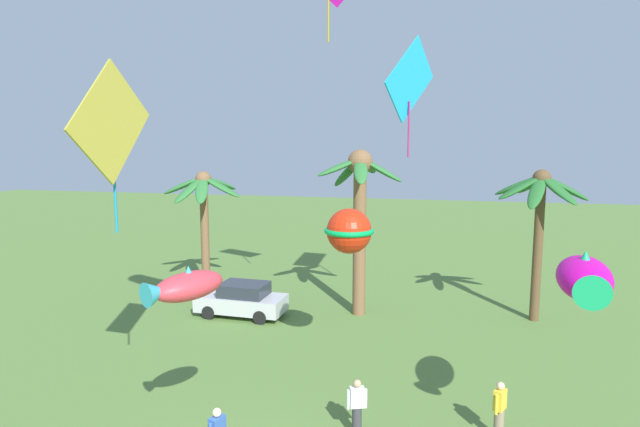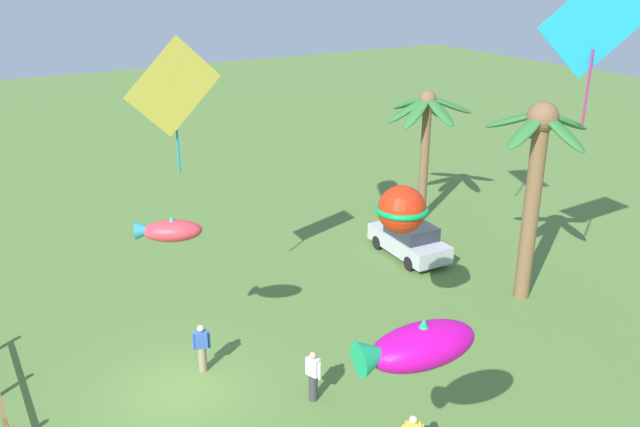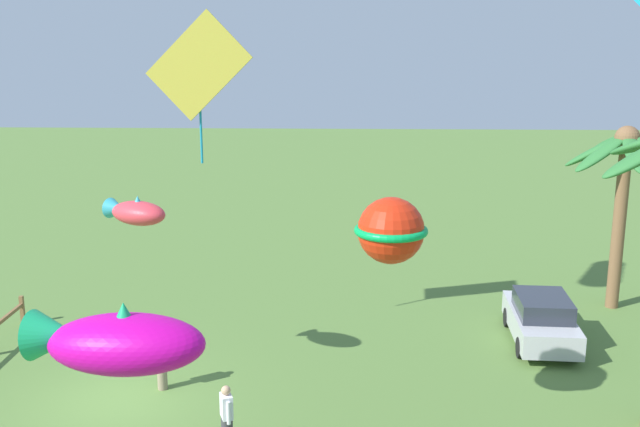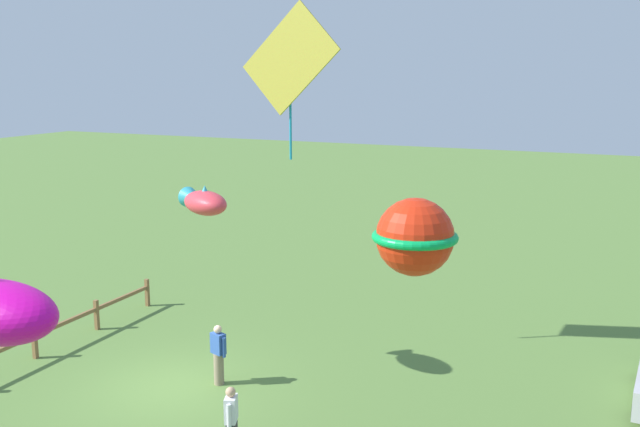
% 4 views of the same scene
% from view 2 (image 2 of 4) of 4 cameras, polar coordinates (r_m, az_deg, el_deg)
% --- Properties ---
extents(ground_plane, '(120.00, 120.00, 0.00)m').
position_cam_2_polar(ground_plane, '(20.78, -11.76, -14.59)').
color(ground_plane, '#567A38').
extents(palm_tree_0, '(4.16, 3.95, 6.23)m').
position_cam_2_polar(palm_tree_0, '(31.60, 9.02, 7.70)').
color(palm_tree_0, brown).
rests_on(palm_tree_0, ground).
extents(palm_tree_1, '(3.73, 3.89, 7.40)m').
position_cam_2_polar(palm_tree_1, '(24.57, 17.98, 4.12)').
color(palm_tree_1, brown).
rests_on(palm_tree_1, ground).
extents(parked_car_0, '(3.98, 1.90, 1.51)m').
position_cam_2_polar(parked_car_0, '(28.55, 7.63, -2.22)').
color(parked_car_0, '#BCBCC1').
rests_on(parked_car_0, ground).
extents(spectator_0, '(0.52, 0.35, 1.59)m').
position_cam_2_polar(spectator_0, '(19.58, -0.58, -13.64)').
color(spectator_0, '#38383D').
rests_on(spectator_0, ground).
extents(spectator_1, '(0.34, 0.52, 1.59)m').
position_cam_2_polar(spectator_1, '(21.09, -10.04, -11.20)').
color(spectator_1, gray).
rests_on(spectator_1, ground).
extents(kite_fish_0, '(1.60, 1.98, 0.78)m').
position_cam_2_polar(kite_fish_0, '(19.52, -12.78, -1.41)').
color(kite_fish_0, '#E03946').
extents(kite_ball_2, '(1.66, 1.66, 1.46)m').
position_cam_2_polar(kite_ball_2, '(20.07, 6.99, 0.34)').
color(kite_ball_2, red).
extents(kite_fish_3, '(1.47, 2.72, 1.10)m').
position_cam_2_polar(kite_fish_3, '(13.56, 8.19, -11.14)').
color(kite_fish_3, '#CA0A98').
extents(kite_diamond_5, '(1.79, 3.07, 4.88)m').
position_cam_2_polar(kite_diamond_5, '(21.90, 22.55, 14.84)').
color(kite_diamond_5, '#1EA9E6').
extents(kite_diamond_6, '(0.29, 3.03, 4.23)m').
position_cam_2_polar(kite_diamond_6, '(21.14, -12.39, 10.35)').
color(kite_diamond_6, gold).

